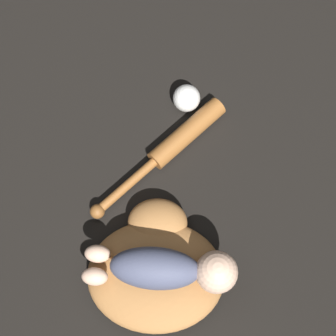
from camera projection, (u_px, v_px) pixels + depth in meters
The scene contains 5 objects.
ground_plane at pixel (150, 280), 1.41m from camera, with size 6.00×6.00×0.00m, color black.
baseball_glove at pixel (156, 265), 1.38m from camera, with size 0.39×0.38×0.08m.
baby_figure at pixel (169, 269), 1.29m from camera, with size 0.36×0.18×0.10m.
baseball_bat at pixel (174, 145), 1.51m from camera, with size 0.41×0.28×0.05m.
baseball at pixel (187, 98), 1.55m from camera, with size 0.08×0.08×0.08m.
Camera 1 is at (-0.01, -0.25, 1.42)m, focal length 60.00 mm.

